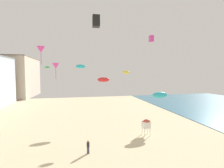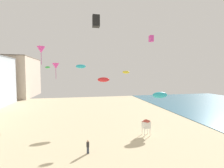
{
  "view_description": "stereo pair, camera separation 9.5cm",
  "coord_description": "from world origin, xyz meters",
  "views": [
    {
      "loc": [
        -1.61,
        -4.35,
        9.45
      ],
      "look_at": [
        3.78,
        21.45,
        7.81
      ],
      "focal_mm": 24.48,
      "sensor_mm": 36.0,
      "label": 1
    },
    {
      "loc": [
        -1.51,
        -4.37,
        9.45
      ],
      "look_at": [
        3.78,
        21.45,
        7.81
      ],
      "focal_mm": 24.48,
      "sensor_mm": 36.0,
      "label": 2
    }
  ],
  "objects": [
    {
      "name": "kite_black_box",
      "position": [
        0.67,
        17.44,
        16.89
      ],
      "size": [
        0.99,
        0.99,
        1.56
      ],
      "color": "black"
    },
    {
      "name": "kite_flyer",
      "position": [
        -0.79,
        13.58,
        0.92
      ],
      "size": [
        0.34,
        0.34,
        1.64
      ],
      "rotation": [
        0.0,
        0.0,
        1.42
      ],
      "color": "#383D4C",
      "rests_on": "ground"
    },
    {
      "name": "kite_cyan_parafoil_2",
      "position": [
        -1.46,
        33.7,
        11.43
      ],
      "size": [
        2.41,
        0.67,
        0.94
      ],
      "color": "#2DB7CC"
    },
    {
      "name": "kite_magenta_delta_2",
      "position": [
        -5.63,
        22.84,
        10.88
      ],
      "size": [
        1.17,
        1.17,
        2.67
      ],
      "color": "#DB3D9E"
    },
    {
      "name": "boardwalk_hotel_far",
      "position": [
        -29.86,
        67.41,
        8.36
      ],
      "size": [
        17.33,
        21.65,
        16.71
      ],
      "color": "#C6B29E",
      "rests_on": "ground"
    },
    {
      "name": "lifeguard_stand",
      "position": [
        8.34,
        17.33,
        1.84
      ],
      "size": [
        1.1,
        1.1,
        2.55
      ],
      "rotation": [
        0.0,
        0.0,
        0.16
      ],
      "color": "white",
      "rests_on": "ground"
    },
    {
      "name": "kite_red_parafoil",
      "position": [
        3.01,
        26.26,
        8.42
      ],
      "size": [
        2.43,
        0.67,
        0.94
      ],
      "color": "red"
    },
    {
      "name": "kite_cyan_parafoil",
      "position": [
        12.38,
        20.55,
        5.77
      ],
      "size": [
        2.87,
        0.8,
        1.12
      ],
      "color": "#2DB7CC"
    },
    {
      "name": "kite_yellow_parafoil",
      "position": [
        6.62,
        22.53,
        9.89
      ],
      "size": [
        1.35,
        0.37,
        0.52
      ],
      "color": "yellow"
    },
    {
      "name": "kite_green_parafoil",
      "position": [
        -9.65,
        36.5,
        11.28
      ],
      "size": [
        1.28,
        0.35,
        0.5
      ],
      "color": "green"
    },
    {
      "name": "kite_magenta_delta",
      "position": [
        -9.14,
        28.27,
        14.34
      ],
      "size": [
        1.57,
        1.57,
        3.56
      ],
      "color": "#DB3D9E"
    },
    {
      "name": "kite_magenta_box",
      "position": [
        7.41,
        14.11,
        14.06
      ],
      "size": [
        0.5,
        0.5,
        0.79
      ],
      "color": "#DB3D9E"
    }
  ]
}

